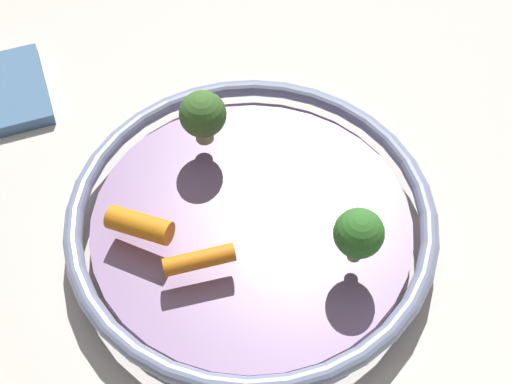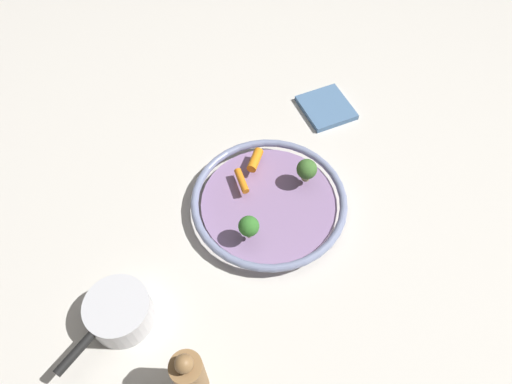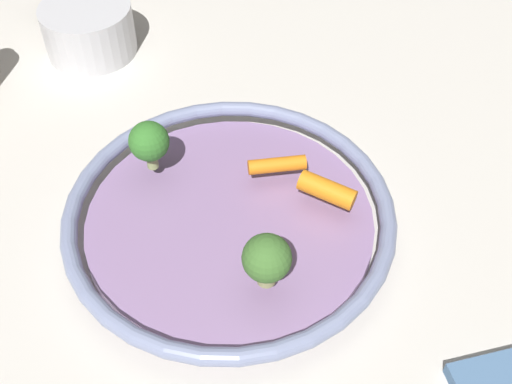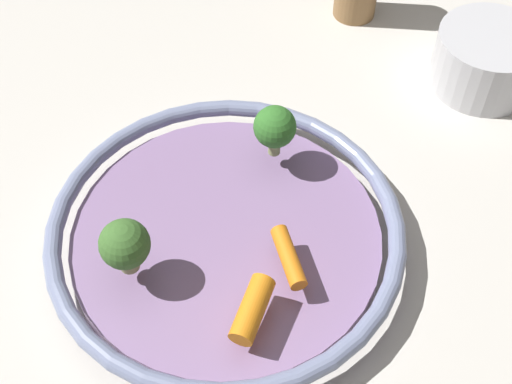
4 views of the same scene
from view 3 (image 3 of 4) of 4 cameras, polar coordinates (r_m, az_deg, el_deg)
ground_plane at (r=0.66m, az=-2.31°, el=-3.52°), size 2.55×2.55×0.00m
serving_bowl at (r=0.65m, az=-2.36°, el=-2.39°), size 0.33×0.33×0.04m
baby_carrot_right at (r=0.64m, az=6.35°, el=0.18°), size 0.03×0.06×0.03m
baby_carrot_center at (r=0.66m, az=1.89°, el=2.44°), size 0.04×0.06×0.02m
broccoli_floret_large at (r=0.66m, az=-9.51°, el=4.42°), size 0.04×0.04×0.06m
broccoli_floret_edge at (r=0.55m, az=0.97°, el=-5.99°), size 0.04×0.04×0.06m
saucepan at (r=0.90m, az=-14.76°, el=13.92°), size 0.13×0.19×0.07m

